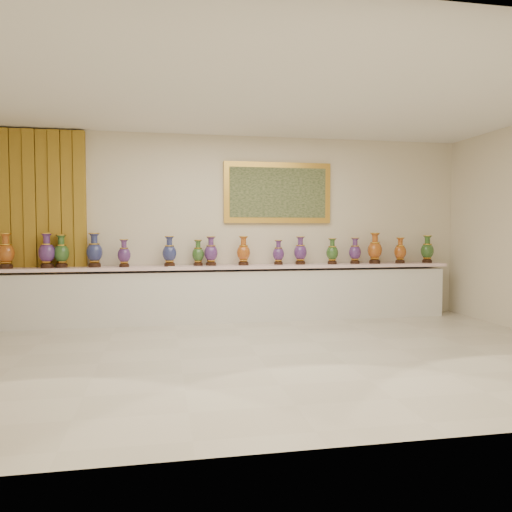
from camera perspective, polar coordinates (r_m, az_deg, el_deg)
The scene contains 20 objects.
ground at distance 5.91m, azimuth 0.18°, elevation -11.35°, with size 8.00×8.00×0.00m, color beige.
room at distance 8.18m, azimuth -20.14°, elevation 3.71°, with size 8.00×8.00×8.00m.
counter at distance 8.03m, azimuth -2.90°, elevation -4.36°, with size 7.28×0.48×0.90m.
vase_0 at distance 8.17m, azimuth -26.68°, elevation 0.35°, with size 0.31×0.31×0.52m.
vase_1 at distance 8.05m, azimuth -22.79°, elevation 0.41°, with size 0.32×0.32×0.52m.
vase_2 at distance 8.06m, azimuth -21.35°, elevation 0.35°, with size 0.30×0.30×0.50m.
vase_3 at distance 7.98m, azimuth -17.98°, elevation 0.46°, with size 0.29×0.29×0.52m.
vase_4 at distance 7.87m, azimuth -14.84°, elevation 0.16°, with size 0.23×0.23×0.42m.
vase_5 at distance 7.86m, azimuth -9.86°, elevation 0.37°, with size 0.24×0.24×0.47m.
vase_6 at distance 7.94m, azimuth -6.64°, elevation 0.22°, with size 0.22×0.22×0.41m.
vase_7 at distance 7.94m, azimuth -5.17°, elevation 0.40°, with size 0.25×0.25×0.46m.
vase_8 at distance 7.99m, azimuth -1.44°, elevation 0.44°, with size 0.27×0.27×0.46m.
vase_9 at distance 8.14m, azimuth 2.58°, elevation 0.28°, with size 0.23×0.23×0.40m.
vase_10 at distance 8.22m, azimuth 5.09°, elevation 0.48°, with size 0.25×0.25×0.46m.
vase_11 at distance 8.34m, azimuth 8.71°, elevation 0.40°, with size 0.21×0.21×0.43m.
vase_12 at distance 8.52m, azimuth 11.24°, elevation 0.45°, with size 0.26×0.26×0.44m.
vase_13 at distance 8.62m, azimuth 13.43°, elevation 0.70°, with size 0.30×0.30×0.52m.
vase_14 at distance 8.83m, azimuth 16.15°, elevation 0.48°, with size 0.22×0.22×0.44m.
vase_15 at distance 9.08m, azimuth 18.98°, elevation 0.60°, with size 0.27×0.27×0.47m.
label_card at distance 7.78m, azimuth -9.66°, elevation -1.20°, with size 0.10×0.06×0.00m, color white.
Camera 1 is at (-1.09, -5.62, 1.47)m, focal length 35.00 mm.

